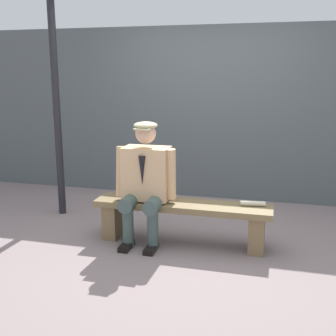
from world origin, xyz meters
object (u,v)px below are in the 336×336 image
rolled_magazine (253,204)px  lamp_post (53,43)px  seated_man (145,178)px  bench (182,215)px

rolled_magazine → lamp_post: (2.34, -0.46, 1.58)m
rolled_magazine → lamp_post: lamp_post is taller
seated_man → bench: bearing=-172.7°
seated_man → lamp_post: lamp_post is taller
seated_man → lamp_post: 1.95m
lamp_post → rolled_magazine: bearing=168.9°
rolled_magazine → lamp_post: size_ratio=0.08×
bench → rolled_magazine: rolled_magazine is taller
bench → rolled_magazine: 0.71m
seated_man → lamp_post: (1.28, -0.58, 1.36)m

